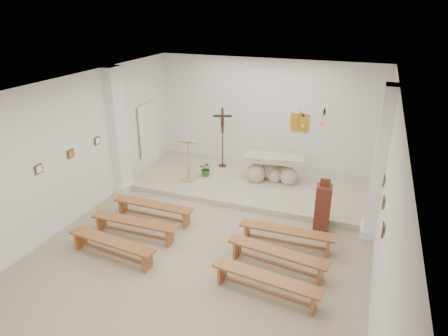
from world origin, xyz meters
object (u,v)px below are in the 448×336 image
at_px(bench_right_front, 287,234).
at_px(bench_left_second, 134,225).
at_px(altar, 273,170).
at_px(bench_right_third, 266,281).
at_px(bench_right_second, 277,255).
at_px(donation_pedestal, 323,208).
at_px(crucifix_stand, 222,133).
at_px(bench_left_third, 112,244).
at_px(bench_left_front, 153,208).
at_px(lectern, 188,159).

xyz_separation_m(bench_right_front, bench_left_second, (-3.34, -0.86, 0.00)).
xyz_separation_m(altar, bench_right_third, (1.09, -4.73, -0.15)).
distance_m(bench_right_second, bench_right_third, 0.86).
bearing_deg(bench_right_third, donation_pedestal, 83.99).
xyz_separation_m(altar, donation_pedestal, (1.71, -2.01, 0.10)).
bearing_deg(altar, bench_left_second, -129.20).
relative_size(crucifix_stand, bench_right_third, 0.91).
bearing_deg(donation_pedestal, bench_left_third, -150.15).
bearing_deg(bench_right_third, crucifix_stand, 125.35).
bearing_deg(donation_pedestal, altar, 125.67).
xyz_separation_m(donation_pedestal, bench_left_front, (-3.96, -1.00, -0.26)).
bearing_deg(bench_right_front, donation_pedestal, 57.15).
bearing_deg(bench_left_second, bench_right_front, 13.59).
bearing_deg(altar, crucifix_stand, 154.53).
height_order(lectern, bench_right_third, lectern).
distance_m(donation_pedestal, bench_left_second, 4.38).
distance_m(lectern, donation_pedestal, 4.23).
bearing_deg(altar, bench_left_front, -135.81).
xyz_separation_m(lectern, bench_right_front, (3.43, -2.20, -0.46)).
xyz_separation_m(bench_left_second, bench_right_second, (3.34, 0.00, 0.00)).
distance_m(bench_right_front, bench_left_second, 3.45).
bearing_deg(bench_left_second, lectern, 90.84).
relative_size(bench_left_front, bench_right_front, 1.00).
distance_m(bench_right_front, bench_right_second, 0.86).
relative_size(bench_right_second, bench_left_third, 1.00).
xyz_separation_m(crucifix_stand, bench_right_second, (2.87, -4.39, -0.92)).
bearing_deg(bench_right_front, altar, 108.68).
relative_size(lectern, bench_left_third, 0.62).
height_order(bench_right_front, bench_left_third, same).
bearing_deg(bench_right_front, bench_right_third, -91.27).
height_order(crucifix_stand, bench_left_second, crucifix_stand).
bearing_deg(bench_right_front, bench_left_front, 178.73).
xyz_separation_m(bench_right_front, bench_left_third, (-3.34, -1.72, 0.00)).
height_order(donation_pedestal, bench_left_third, donation_pedestal).
xyz_separation_m(bench_right_second, bench_right_third, (0.00, -0.86, 0.00)).
relative_size(altar, bench_right_third, 0.83).
height_order(donation_pedestal, bench_left_front, donation_pedestal).
distance_m(crucifix_stand, bench_left_third, 5.36).
bearing_deg(bench_right_front, bench_left_third, -154.03).
relative_size(crucifix_stand, bench_left_front, 0.91).
height_order(crucifix_stand, bench_right_second, crucifix_stand).
bearing_deg(donation_pedestal, bench_right_second, -112.92).
relative_size(lectern, bench_right_front, 0.62).
height_order(altar, bench_right_front, altar).
relative_size(crucifix_stand, donation_pedestal, 1.44).
relative_size(bench_right_front, bench_left_second, 1.00).
distance_m(lectern, bench_left_second, 3.10).
distance_m(altar, bench_left_front, 3.76).
bearing_deg(bench_left_third, donation_pedestal, 40.18).
distance_m(altar, bench_right_second, 4.02).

